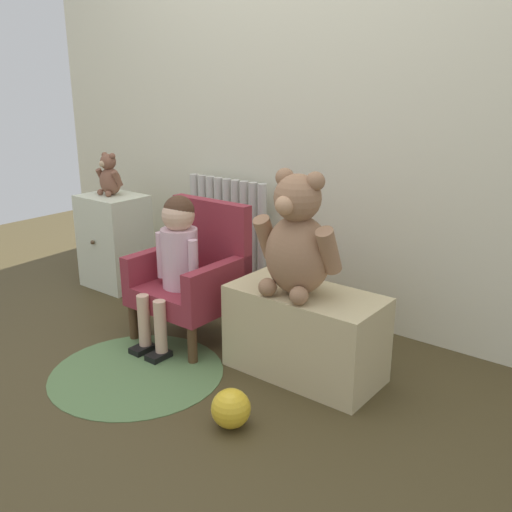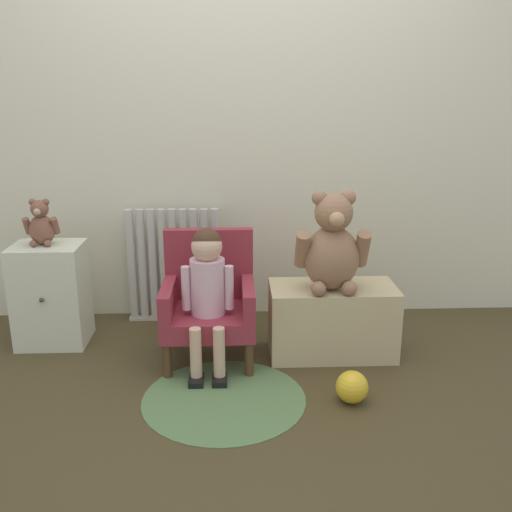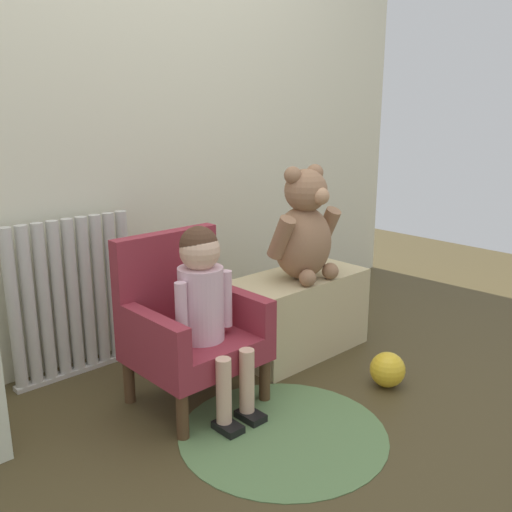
{
  "view_description": "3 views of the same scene",
  "coord_description": "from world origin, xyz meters",
  "px_view_note": "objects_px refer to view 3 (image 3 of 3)",
  "views": [
    {
      "loc": [
        1.66,
        -1.38,
        1.22
      ],
      "look_at": [
        0.22,
        0.44,
        0.48
      ],
      "focal_mm": 40.0,
      "sensor_mm": 36.0,
      "label": 1
    },
    {
      "loc": [
        -0.04,
        -2.27,
        1.35
      ],
      "look_at": [
        0.07,
        0.43,
        0.55
      ],
      "focal_mm": 40.0,
      "sensor_mm": 36.0,
      "label": 2
    },
    {
      "loc": [
        -1.38,
        -1.23,
        1.13
      ],
      "look_at": [
        0.16,
        0.42,
        0.53
      ],
      "focal_mm": 40.0,
      "sensor_mm": 36.0,
      "label": 3
    }
  ],
  "objects_px": {
    "child_armchair": "(188,324)",
    "toy_ball": "(388,370)",
    "floor_rug": "(283,433)",
    "radiator": "(73,298)",
    "low_bench": "(299,313)",
    "child_figure": "(205,294)",
    "large_teddy_bear": "(304,230)"
  },
  "relations": [
    {
      "from": "child_armchair",
      "to": "toy_ball",
      "type": "distance_m",
      "value": 0.84
    },
    {
      "from": "floor_rug",
      "to": "radiator",
      "type": "bearing_deg",
      "value": 107.67
    },
    {
      "from": "child_armchair",
      "to": "low_bench",
      "type": "relative_size",
      "value": 1.01
    },
    {
      "from": "low_bench",
      "to": "toy_ball",
      "type": "bearing_deg",
      "value": -88.85
    },
    {
      "from": "low_bench",
      "to": "radiator",
      "type": "bearing_deg",
      "value": 149.88
    },
    {
      "from": "radiator",
      "to": "floor_rug",
      "type": "relative_size",
      "value": 0.92
    },
    {
      "from": "child_figure",
      "to": "large_teddy_bear",
      "type": "relative_size",
      "value": 1.4
    },
    {
      "from": "large_teddy_bear",
      "to": "child_armchair",
      "type": "bearing_deg",
      "value": 176.49
    },
    {
      "from": "child_figure",
      "to": "low_bench",
      "type": "xyz_separation_m",
      "value": [
        0.64,
        0.11,
        -0.27
      ]
    },
    {
      "from": "child_armchair",
      "to": "low_bench",
      "type": "xyz_separation_m",
      "value": [
        0.64,
        0.0,
        -0.12
      ]
    },
    {
      "from": "child_armchair",
      "to": "large_teddy_bear",
      "type": "height_order",
      "value": "large_teddy_bear"
    },
    {
      "from": "large_teddy_bear",
      "to": "floor_rug",
      "type": "bearing_deg",
      "value": -142.97
    },
    {
      "from": "radiator",
      "to": "large_teddy_bear",
      "type": "distance_m",
      "value": 1.03
    },
    {
      "from": "low_bench",
      "to": "large_teddy_bear",
      "type": "height_order",
      "value": "large_teddy_bear"
    },
    {
      "from": "child_armchair",
      "to": "child_figure",
      "type": "bearing_deg",
      "value": -90.0
    },
    {
      "from": "low_bench",
      "to": "floor_rug",
      "type": "distance_m",
      "value": 0.74
    },
    {
      "from": "floor_rug",
      "to": "child_armchair",
      "type": "bearing_deg",
      "value": 99.88
    },
    {
      "from": "child_figure",
      "to": "large_teddy_bear",
      "type": "bearing_deg",
      "value": 6.82
    },
    {
      "from": "child_figure",
      "to": "toy_ball",
      "type": "distance_m",
      "value": 0.84
    },
    {
      "from": "low_bench",
      "to": "floor_rug",
      "type": "height_order",
      "value": "low_bench"
    },
    {
      "from": "low_bench",
      "to": "child_figure",
      "type": "bearing_deg",
      "value": -169.84
    },
    {
      "from": "radiator",
      "to": "child_armchair",
      "type": "distance_m",
      "value": 0.55
    },
    {
      "from": "child_armchair",
      "to": "large_teddy_bear",
      "type": "distance_m",
      "value": 0.68
    },
    {
      "from": "low_bench",
      "to": "toy_ball",
      "type": "relative_size",
      "value": 4.46
    },
    {
      "from": "radiator",
      "to": "low_bench",
      "type": "height_order",
      "value": "radiator"
    },
    {
      "from": "low_bench",
      "to": "large_teddy_bear",
      "type": "bearing_deg",
      "value": -117.62
    },
    {
      "from": "radiator",
      "to": "low_bench",
      "type": "xyz_separation_m",
      "value": [
        0.86,
        -0.5,
        -0.15
      ]
    },
    {
      "from": "child_armchair",
      "to": "large_teddy_bear",
      "type": "bearing_deg",
      "value": -3.51
    },
    {
      "from": "low_bench",
      "to": "toy_ball",
      "type": "xyz_separation_m",
      "value": [
        0.01,
        -0.49,
        -0.11
      ]
    },
    {
      "from": "floor_rug",
      "to": "large_teddy_bear",
      "type": "bearing_deg",
      "value": 37.03
    },
    {
      "from": "toy_ball",
      "to": "large_teddy_bear",
      "type": "bearing_deg",
      "value": 93.94
    },
    {
      "from": "radiator",
      "to": "toy_ball",
      "type": "xyz_separation_m",
      "value": [
        0.87,
        -0.99,
        -0.27
      ]
    }
  ]
}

